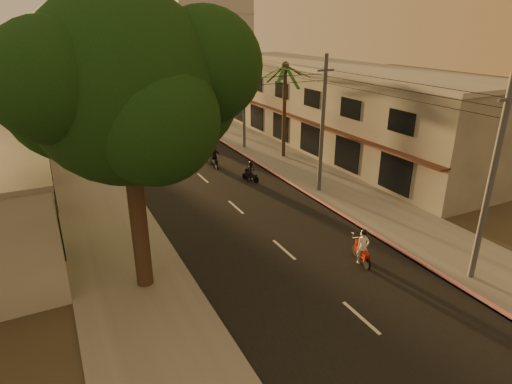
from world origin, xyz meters
The scene contains 19 objects.
ground centered at (0.00, 0.00, 0.00)m, with size 160.00×160.00×0.00m, color #383023.
road centered at (0.00, 20.00, 0.01)m, with size 10.00×140.00×0.02m, color black.
sidewalk_right centered at (7.50, 20.00, 0.06)m, with size 5.00×140.00×0.12m, color slate.
sidewalk_left centered at (-7.50, 20.00, 0.06)m, with size 5.00×140.00×0.12m, color slate.
curb_stripe centered at (5.10, 15.00, 0.10)m, with size 0.20×60.00×0.20m, color red.
shophouse_row centered at (13.95, 18.00, 3.65)m, with size 8.80×34.20×7.30m.
distant_tower centered at (16.00, 56.00, 14.00)m, with size 12.10×12.10×28.00m.
broadleaf_tree centered at (-6.61, 2.14, 8.48)m, with size 9.60×8.70×12.10m.
palm_tree centered at (8.00, 16.00, 7.15)m, with size 5.00×5.00×8.20m.
utility_poles centered at (6.20, 20.00, 6.54)m, with size 1.20×48.26×9.00m.
filler_right centered at (14.00, 45.00, 3.00)m, with size 8.00×14.00×6.00m, color #ADA79C.
filler_left_far centered at (-14.00, 52.00, 3.50)m, with size 8.00×14.00×7.00m, color #ADA79C.
scooter_red centered at (2.71, -0.71, 0.79)m, with size 0.89×1.78×1.78m.
scooter_mid_a centered at (2.90, 11.81, 0.72)m, with size 1.10×1.52×1.56m.
scooter_mid_b centered at (1.73, 16.06, 0.83)m, with size 1.09×1.87×1.84m.
scooter_far_a centered at (0.31, 25.57, 0.80)m, with size 1.01×1.80×1.78m.
scooter_far_b centered at (2.99, 34.58, 0.87)m, with size 1.30×1.94×1.91m.
parked_car centered at (3.63, 26.46, 0.71)m, with size 2.17×4.47×1.41m, color #9FA2A7.
scooter_far_c centered at (3.18, 38.70, 0.72)m, with size 1.06×1.53×1.58m.
Camera 1 is at (-9.78, -14.41, 10.72)m, focal length 30.00 mm.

